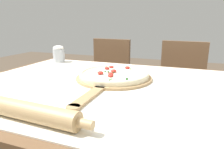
{
  "coord_description": "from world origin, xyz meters",
  "views": [
    {
      "loc": [
        0.37,
        -0.84,
        1.05
      ],
      "look_at": [
        0.03,
        0.07,
        0.8
      ],
      "focal_mm": 32.0,
      "sensor_mm": 36.0,
      "label": 1
    }
  ],
  "objects_px": {
    "chair_right": "(180,86)",
    "pizza": "(114,74)",
    "flour_cup": "(59,54)",
    "pizza_peel": "(112,79)",
    "rolling_pin": "(32,112)",
    "chair_left": "(107,79)"
  },
  "relations": [
    {
      "from": "chair_left",
      "to": "chair_right",
      "type": "height_order",
      "value": "same"
    },
    {
      "from": "pizza",
      "to": "chair_right",
      "type": "height_order",
      "value": "chair_right"
    },
    {
      "from": "pizza",
      "to": "rolling_pin",
      "type": "xyz_separation_m",
      "value": [
        -0.07,
        -0.52,
        0.0
      ]
    },
    {
      "from": "chair_right",
      "to": "rolling_pin",
      "type": "bearing_deg",
      "value": -101.38
    },
    {
      "from": "pizza_peel",
      "to": "rolling_pin",
      "type": "xyz_separation_m",
      "value": [
        -0.07,
        -0.49,
        0.02
      ]
    },
    {
      "from": "rolling_pin",
      "to": "chair_right",
      "type": "bearing_deg",
      "value": 73.5
    },
    {
      "from": "pizza",
      "to": "flour_cup",
      "type": "height_order",
      "value": "flour_cup"
    },
    {
      "from": "pizza",
      "to": "chair_left",
      "type": "relative_size",
      "value": 0.4
    },
    {
      "from": "flour_cup",
      "to": "pizza",
      "type": "bearing_deg",
      "value": -28.23
    },
    {
      "from": "pizza",
      "to": "flour_cup",
      "type": "bearing_deg",
      "value": 151.77
    },
    {
      "from": "pizza",
      "to": "chair_left",
      "type": "bearing_deg",
      "value": 114.01
    },
    {
      "from": "rolling_pin",
      "to": "flour_cup",
      "type": "bearing_deg",
      "value": 120.18
    },
    {
      "from": "rolling_pin",
      "to": "flour_cup",
      "type": "relative_size",
      "value": 3.32
    },
    {
      "from": "chair_left",
      "to": "pizza_peel",
      "type": "bearing_deg",
      "value": -61.97
    },
    {
      "from": "chair_right",
      "to": "pizza",
      "type": "bearing_deg",
      "value": -106.91
    },
    {
      "from": "pizza_peel",
      "to": "chair_right",
      "type": "distance_m",
      "value": 0.91
    },
    {
      "from": "pizza_peel",
      "to": "chair_right",
      "type": "height_order",
      "value": "chair_right"
    },
    {
      "from": "flour_cup",
      "to": "chair_left",
      "type": "bearing_deg",
      "value": 69.63
    },
    {
      "from": "pizza_peel",
      "to": "chair_right",
      "type": "bearing_deg",
      "value": 68.59
    },
    {
      "from": "pizza",
      "to": "rolling_pin",
      "type": "relative_size",
      "value": 0.88
    },
    {
      "from": "pizza_peel",
      "to": "flour_cup",
      "type": "xyz_separation_m",
      "value": [
        -0.54,
        0.31,
        0.06
      ]
    },
    {
      "from": "rolling_pin",
      "to": "chair_left",
      "type": "xyz_separation_m",
      "value": [
        -0.28,
        1.31,
        -0.28
      ]
    }
  ]
}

